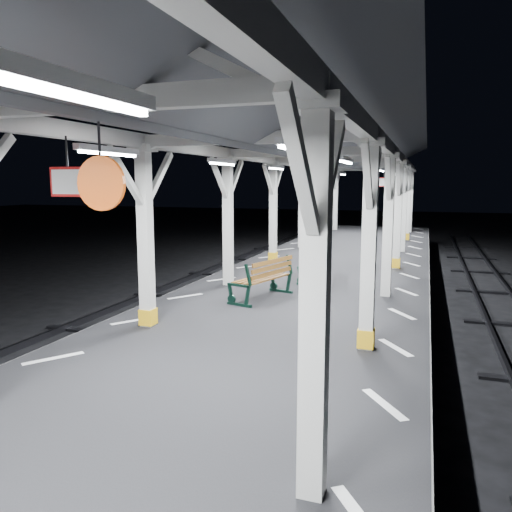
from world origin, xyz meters
The scene contains 7 objects.
ground centered at (0.00, 0.00, 0.00)m, with size 120.00×120.00×0.00m, color black.
platform centered at (0.00, 0.00, 0.50)m, with size 6.00×50.00×1.00m, color black.
hazard_stripes_left centered at (-2.45, 0.00, 1.00)m, with size 1.00×48.00×0.01m, color silver.
hazard_stripes_right centered at (2.45, 0.00, 1.00)m, with size 1.00×48.00×0.01m, color silver.
canopy centered at (0.00, -0.02, 4.56)m, with size 5.40×49.00×4.65m.
bench_mid centered at (-0.59, 4.75, 1.51)m, with size 1.10×1.87×0.95m.
bench_far centered at (-0.01, 7.51, 1.52)m, with size 0.90×1.86×0.97m.
Camera 1 is at (2.82, -5.89, 3.66)m, focal length 35.00 mm.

